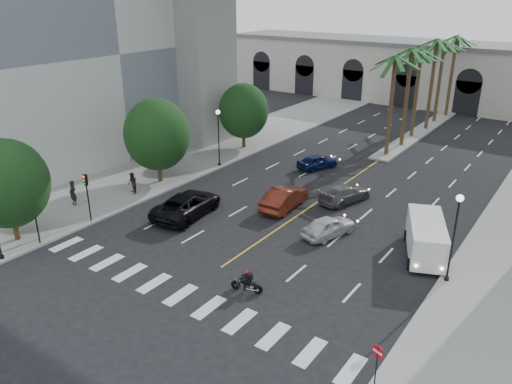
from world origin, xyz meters
name	(u,v)px	position (x,y,z in m)	size (l,w,h in m)	color
ground	(199,282)	(0.00, 0.00, 0.00)	(140.00, 140.00, 0.00)	black
sidewalk_left	(183,162)	(-15.00, 15.00, 0.07)	(8.00, 100.00, 0.15)	gray
median	(419,133)	(0.00, 38.00, 0.10)	(2.00, 24.00, 0.20)	gray
building_left	(63,45)	(-27.00, 12.00, 10.31)	(16.50, 32.50, 20.60)	silver
pier_building	(463,76)	(0.00, 55.00, 4.27)	(71.00, 10.50, 8.50)	beige
palm_a	(395,62)	(0.00, 28.00, 9.10)	(3.20, 3.20, 10.30)	#47331E
palm_b	(411,54)	(0.10, 32.00, 9.37)	(3.20, 3.20, 10.60)	#47331E
palm_c	(421,55)	(-0.20, 36.00, 8.91)	(3.20, 3.20, 10.10)	#47331E
palm_d	(437,44)	(0.15, 40.00, 9.65)	(3.20, 3.20, 10.90)	#47331E
palm_e	(444,45)	(-0.10, 44.00, 9.19)	(3.20, 3.20, 10.40)	#47331E
palm_f	(457,40)	(0.20, 48.00, 9.46)	(3.20, 3.20, 10.70)	#47331E
street_tree_near	(7,184)	(-13.00, -3.00, 4.02)	(5.20, 5.20, 6.89)	#382616
street_tree_mid	(157,135)	(-13.00, 10.00, 4.21)	(5.44, 5.44, 7.21)	#382616
street_tree_far	(244,111)	(-13.00, 22.00, 3.90)	(5.04, 5.04, 6.68)	#382616
lamp_post_left_far	(219,133)	(-11.40, 16.00, 3.22)	(0.40, 0.40, 5.35)	black
lamp_post_right	(454,231)	(11.40, 8.00, 3.22)	(0.40, 0.40, 5.35)	black
traffic_signal_near	(34,209)	(-11.30, -2.50, 2.51)	(0.25, 0.18, 3.65)	black
traffic_signal_far	(87,190)	(-11.30, 1.50, 2.51)	(0.25, 0.18, 3.65)	black
motorcycle_rider	(248,282)	(2.80, 0.84, 0.60)	(1.81, 0.63, 1.33)	black
car_a	(329,226)	(3.29, 9.35, 0.68)	(1.61, 4.01, 1.37)	silver
car_b	(285,198)	(-1.50, 11.50, 0.81)	(1.72, 4.94, 1.63)	#561D11
car_c	(187,205)	(-6.60, 6.34, 0.84)	(2.79, 6.06, 1.68)	black
car_d	(345,193)	(1.64, 15.21, 0.68)	(1.90, 4.68, 1.36)	#5B5C60
car_e	(317,161)	(-3.78, 20.79, 0.67)	(1.58, 3.94, 1.34)	#0F1848
cargo_van	(426,237)	(9.40, 10.27, 1.28)	(3.88, 5.74, 2.30)	white
pedestrian_a	(73,193)	(-14.71, 2.62, 1.10)	(0.69, 0.45, 1.90)	black
pedestrian_b	(132,183)	(-12.77, 6.74, 1.01)	(0.84, 0.66, 1.73)	black
do_not_enter_sign	(377,360)	(11.35, -2.26, 1.79)	(0.58, 0.23, 2.47)	black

